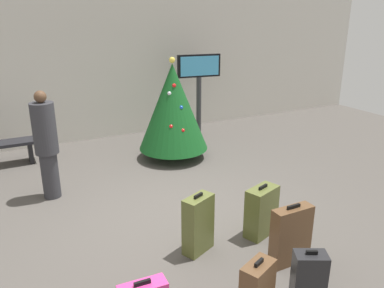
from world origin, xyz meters
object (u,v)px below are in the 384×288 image
Objects in this scene: suitcase_2 at (309,280)px; suitcase_5 at (261,212)px; holiday_tree at (173,107)px; suitcase_0 at (198,224)px; traveller_0 at (46,143)px; suitcase_1 at (291,236)px; flight_info_kiosk at (199,78)px.

suitcase_5 reaches higher than suitcase_2.
holiday_tree is 3.17× the size of suitcase_2.
suitcase_0 is at bearing -109.22° from holiday_tree.
traveller_0 reaches higher than suitcase_1.
suitcase_0 is 1.12m from suitcase_1.
flight_info_kiosk is (1.18, 1.10, 0.34)m from holiday_tree.
holiday_tree reaches higher than flight_info_kiosk.
suitcase_2 is at bearing -107.21° from flight_info_kiosk.
traveller_0 is 3.48m from suitcase_5.
traveller_0 is at bearing 125.94° from suitcase_1.
suitcase_5 is (-0.18, -3.24, -0.74)m from holiday_tree.
suitcase_1 reaches higher than suitcase_5.
suitcase_0 is (1.43, -2.44, -0.55)m from traveller_0.
traveller_0 is at bearing -163.40° from holiday_tree.
holiday_tree is 3.46m from suitcase_0.
suitcase_0 is at bearing 140.10° from suitcase_1.
suitcase_0 is 1.02× the size of suitcase_1.
suitcase_1 is 0.72m from suitcase_2.
suitcase_0 reaches higher than suitcase_1.
traveller_0 is 4.33m from suitcase_2.
flight_info_kiosk reaches higher than suitcase_1.
holiday_tree is 2.62× the size of suitcase_0.
flight_info_kiosk is 5.32m from suitcase_1.
traveller_0 is 2.23× the size of suitcase_0.
holiday_tree is 1.17× the size of traveller_0.
suitcase_2 is 1.37m from suitcase_5.
flight_info_kiosk reaches higher than suitcase_2.
suitcase_0 is 1.09× the size of suitcase_5.
traveller_0 is (-3.72, -1.85, -0.49)m from flight_info_kiosk.
holiday_tree reaches higher than traveller_0.
traveller_0 is 2.43× the size of suitcase_5.
traveller_0 is at bearing 117.39° from suitcase_2.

